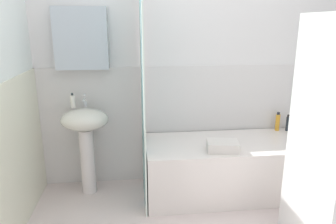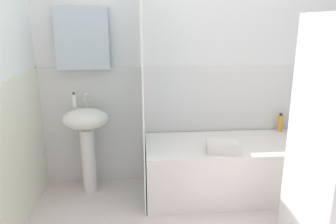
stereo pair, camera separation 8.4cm
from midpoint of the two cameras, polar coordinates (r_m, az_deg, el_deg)
wall_back_tiled at (r=3.21m, az=2.88°, el=7.24°), size 3.60×0.18×2.40m
sink at (r=3.10m, az=-15.35°, el=-3.56°), size 0.44×0.34×0.84m
faucet at (r=3.10m, az=-15.51°, el=1.94°), size 0.03×0.12×0.12m
soap_dispenser at (r=3.10m, az=-17.49°, el=1.87°), size 0.05×0.05×0.14m
bathtub at (r=3.17m, az=10.04°, el=-9.73°), size 1.60×0.69×0.52m
shower_curtain at (r=2.81m, az=-5.40°, el=3.09°), size 0.01×0.69×2.00m
body_wash_bottle at (r=3.53m, az=20.10°, el=-1.92°), size 0.04×0.04×0.17m
shampoo_bottle at (r=3.50m, az=18.44°, el=-1.70°), size 0.05×0.05×0.20m
towel_folded at (r=2.85m, az=8.96°, el=-6.08°), size 0.30×0.23×0.09m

